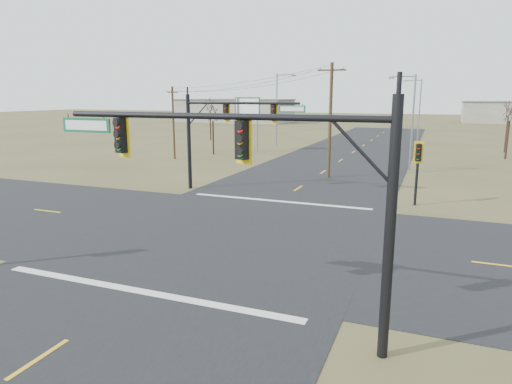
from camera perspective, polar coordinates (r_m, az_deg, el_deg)
ground at (r=22.98m, az=-3.22°, el=-5.18°), size 320.00×320.00×0.00m
road_ew at (r=22.98m, az=-3.22°, el=-5.15°), size 160.00×14.00×0.02m
road_ns at (r=22.98m, az=-3.22°, el=-5.15°), size 14.00×160.00×0.02m
stop_bar_near at (r=16.89m, az=-14.16°, el=-11.94°), size 12.00×0.40×0.01m
stop_bar_far at (r=29.71m, az=2.83°, el=-1.15°), size 12.00×0.40×0.01m
mast_arm_near at (r=12.46m, az=-0.86°, el=3.66°), size 10.34×0.55×6.81m
mast_arm_far at (r=32.23m, az=-3.72°, el=8.75°), size 8.84×0.47×6.86m
pedestal_signal_ne at (r=29.74m, az=19.59°, el=4.00°), size 0.63×0.54×4.06m
utility_pole_near at (r=38.17m, az=9.26°, el=8.97°), size 2.28×0.40×9.35m
utility_pole_far at (r=50.10m, az=-10.29°, el=8.70°), size 1.76×0.90×7.70m
highway_sign at (r=56.12m, az=-1.08°, el=9.77°), size 3.48×0.55×6.56m
streetlight_a at (r=43.92m, az=18.77°, el=8.84°), size 2.40×0.25×8.62m
streetlight_b at (r=66.85m, az=19.60°, el=9.82°), size 2.51×0.33×8.97m
streetlight_c at (r=61.61m, az=2.79°, el=10.69°), size 2.69×0.41×9.59m
bare_tree_a at (r=53.36m, az=-5.43°, el=9.86°), size 2.71×2.71×6.11m
bare_tree_b at (r=70.72m, az=-5.77°, el=10.92°), size 2.84×2.84×6.90m
bare_tree_c at (r=56.16m, az=29.22°, el=8.84°), size 3.49×3.49×6.56m
bare_tree_d at (r=62.78m, az=29.08°, el=9.09°), size 2.81×2.81×6.48m
warehouse_left at (r=120.51m, az=-2.63°, el=10.07°), size 28.00×14.00×5.50m
warehouse_mid at (r=130.94m, az=28.80°, el=8.67°), size 20.00×12.00×5.00m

